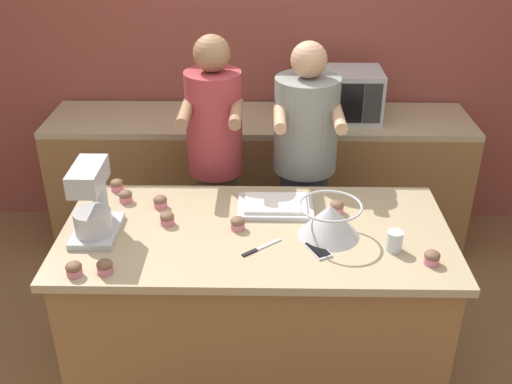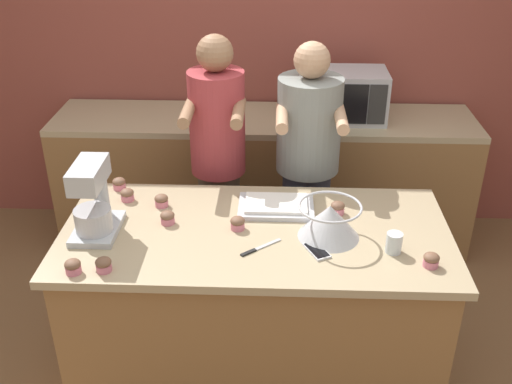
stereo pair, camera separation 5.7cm
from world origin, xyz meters
TOP-DOWN VIEW (x-y plane):
  - ground_plane at (0.00, 0.00)m, footprint 16.00×16.00m
  - back_wall at (0.00, 1.68)m, footprint 10.00×0.06m
  - island_counter at (0.00, 0.00)m, footprint 1.83×0.88m
  - back_counter at (0.00, 1.33)m, footprint 2.80×0.60m
  - person_left at (-0.25, 0.72)m, footprint 0.33×0.50m
  - person_right at (0.27, 0.72)m, footprint 0.37×0.52m
  - stand_mixer at (-0.74, -0.04)m, footprint 0.20×0.30m
  - mixing_bowl at (0.34, -0.04)m, footprint 0.29×0.29m
  - baking_tray at (0.09, 0.20)m, footprint 0.37×0.25m
  - microwave_oven at (0.51, 1.33)m, footprint 0.55×0.34m
  - cell_phone at (0.28, -0.17)m, footprint 0.13×0.16m
  - drinking_glass at (0.62, -0.16)m, footprint 0.07×0.07m
  - knife at (0.02, -0.16)m, footprint 0.18×0.15m
  - cupcake_0 at (-0.63, -0.35)m, footprint 0.07×0.07m
  - cupcake_1 at (-0.67, 0.26)m, footprint 0.07×0.07m
  - cupcake_2 at (-0.74, 0.38)m, footprint 0.07×0.07m
  - cupcake_3 at (-0.42, 0.04)m, footprint 0.07×0.07m
  - cupcake_4 at (-0.75, -0.37)m, footprint 0.07×0.07m
  - cupcake_5 at (0.76, -0.26)m, footprint 0.07×0.07m
  - cupcake_6 at (-0.48, 0.21)m, footprint 0.07×0.07m
  - cupcake_7 at (-0.09, 0.01)m, footprint 0.07×0.07m
  - cupcake_8 at (0.40, 0.17)m, footprint 0.07×0.07m

SIDE VIEW (x-z plane):
  - ground_plane at x=0.00m, z-range 0.00..0.00m
  - island_counter at x=0.00m, z-range 0.00..0.89m
  - back_counter at x=0.00m, z-range 0.00..0.93m
  - person_right at x=0.27m, z-range 0.03..1.62m
  - person_left at x=-0.25m, z-range 0.05..1.67m
  - knife at x=0.02m, z-range 0.88..0.89m
  - cell_phone at x=0.28m, z-range 0.88..0.90m
  - baking_tray at x=0.09m, z-range 0.88..0.92m
  - cupcake_0 at x=-0.63m, z-range 0.88..0.95m
  - cupcake_1 at x=-0.67m, z-range 0.88..0.95m
  - cupcake_2 at x=-0.74m, z-range 0.88..0.95m
  - cupcake_3 at x=-0.42m, z-range 0.88..0.95m
  - cupcake_4 at x=-0.75m, z-range 0.88..0.95m
  - cupcake_5 at x=0.76m, z-range 0.88..0.95m
  - cupcake_6 at x=-0.48m, z-range 0.88..0.95m
  - cupcake_7 at x=-0.09m, z-range 0.88..0.95m
  - cupcake_8 at x=0.40m, z-range 0.88..0.95m
  - drinking_glass at x=0.62m, z-range 0.88..0.98m
  - mixing_bowl at x=0.34m, z-range 0.89..1.05m
  - stand_mixer at x=-0.74m, z-range 0.86..1.22m
  - microwave_oven at x=0.51m, z-range 0.93..1.25m
  - back_wall at x=0.00m, z-range 0.00..2.70m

